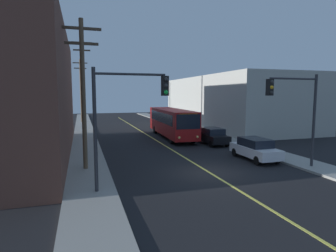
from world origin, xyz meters
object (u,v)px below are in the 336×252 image
object	(u,v)px
utility_pole_mid	(83,82)
traffic_signal_left_corner	(127,106)
parked_car_black	(212,136)
traffic_signal_right_corner	(296,103)
utility_pole_near	(83,88)
city_bus	(171,122)
utility_pole_far	(81,88)
parked_car_white	(255,149)

from	to	relation	value
utility_pole_mid	traffic_signal_left_corner	xyz separation A→B (m)	(1.85, -22.42, -2.14)
parked_car_black	traffic_signal_right_corner	world-z (taller)	traffic_signal_right_corner
utility_pole_near	traffic_signal_left_corner	world-z (taller)	utility_pole_near
utility_pole_mid	traffic_signal_right_corner	size ratio (longest dim) A/B	1.92
city_bus	utility_pole_far	bearing A→B (deg)	115.09
utility_pole_near	utility_pole_far	size ratio (longest dim) A/B	0.87
utility_pole_far	traffic_signal_left_corner	bearing A→B (deg)	-86.81
parked_car_black	utility_pole_near	distance (m)	14.37
parked_car_black	utility_pole_far	size ratio (longest dim) A/B	0.42
utility_pole_mid	utility_pole_far	size ratio (longest dim) A/B	1.08
parked_car_white	utility_pole_far	xyz separation A→B (m)	(-12.26, 33.06, 5.15)
utility_pole_mid	city_bus	bearing A→B (deg)	-32.17
city_bus	utility_pole_far	distance (m)	23.20
parked_car_black	utility_pole_far	xyz separation A→B (m)	(-12.16, 26.11, 5.15)
parked_car_white	utility_pole_mid	xyz separation A→B (m)	(-12.04, 18.34, 5.60)
parked_car_black	traffic_signal_right_corner	xyz separation A→B (m)	(0.73, -10.18, 3.46)
parked_car_white	traffic_signal_left_corner	bearing A→B (deg)	-158.19
city_bus	parked_car_black	xyz separation A→B (m)	(2.49, -5.44, -0.98)
utility_pole_mid	traffic_signal_left_corner	bearing A→B (deg)	-85.29
utility_pole_mid	traffic_signal_left_corner	distance (m)	22.60
utility_pole_far	traffic_signal_right_corner	world-z (taller)	utility_pole_far
utility_pole_mid	traffic_signal_right_corner	bearing A→B (deg)	-59.57
parked_car_black	utility_pole_near	world-z (taller)	utility_pole_near
utility_pole_mid	traffic_signal_right_corner	world-z (taller)	utility_pole_mid
city_bus	utility_pole_mid	distance (m)	12.09
parked_car_white	utility_pole_near	size ratio (longest dim) A/B	0.47
parked_car_white	parked_car_black	size ratio (longest dim) A/B	0.99
utility_pole_mid	utility_pole_far	world-z (taller)	utility_pole_mid
traffic_signal_right_corner	utility_pole_near	bearing A→B (deg)	163.48
city_bus	traffic_signal_left_corner	xyz separation A→B (m)	(-7.61, -16.47, 2.49)
utility_pole_mid	utility_pole_far	bearing A→B (deg)	90.85
city_bus	parked_car_black	bearing A→B (deg)	-65.45
utility_pole_mid	traffic_signal_right_corner	xyz separation A→B (m)	(12.67, -21.57, -2.14)
utility_pole_far	parked_car_white	bearing A→B (deg)	-69.65
utility_pole_mid	utility_pole_far	xyz separation A→B (m)	(-0.22, 14.72, -0.45)
utility_pole_near	utility_pole_mid	world-z (taller)	utility_pole_mid
traffic_signal_right_corner	parked_car_white	bearing A→B (deg)	101.02
utility_pole_near	utility_pole_far	xyz separation A→B (m)	(-0.08, 32.49, 0.69)
city_bus	traffic_signal_left_corner	size ratio (longest dim) A/B	2.04
city_bus	parked_car_white	xyz separation A→B (m)	(2.58, -12.39, -0.98)
city_bus	traffic_signal_right_corner	xyz separation A→B (m)	(3.21, -15.62, 2.49)
parked_car_black	utility_pole_far	bearing A→B (deg)	114.98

